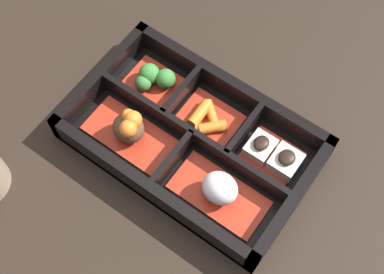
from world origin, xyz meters
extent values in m
plane|color=black|center=(0.00, 0.00, 0.00)|extent=(3.00, 3.00, 0.00)
cube|color=black|center=(0.00, 0.00, 0.01)|extent=(0.32, 0.20, 0.01)
cube|color=black|center=(0.00, -0.09, 0.02)|extent=(0.32, 0.01, 0.05)
cube|color=black|center=(0.00, 0.09, 0.02)|extent=(0.32, 0.01, 0.05)
cube|color=black|center=(-0.15, 0.00, 0.02)|extent=(0.01, 0.20, 0.05)
cube|color=black|center=(0.15, 0.00, 0.02)|extent=(0.01, 0.20, 0.05)
cube|color=black|center=(0.00, 0.00, 0.02)|extent=(0.29, 0.01, 0.05)
cube|color=black|center=(-0.05, -0.04, 0.02)|extent=(0.01, 0.09, 0.05)
cube|color=black|center=(0.05, -0.04, 0.02)|extent=(0.01, 0.09, 0.05)
cube|color=black|center=(0.00, 0.04, 0.02)|extent=(0.01, 0.08, 0.05)
cube|color=#B22D19|center=(-0.07, 0.04, 0.01)|extent=(0.12, 0.06, 0.01)
ellipsoid|color=silver|center=(-0.07, 0.04, 0.04)|extent=(0.05, 0.04, 0.04)
cube|color=#B22D19|center=(0.07, 0.04, 0.01)|extent=(0.12, 0.06, 0.01)
ellipsoid|color=brown|center=(0.07, 0.04, 0.03)|extent=(0.04, 0.04, 0.04)
sphere|color=orange|center=(0.06, 0.05, 0.06)|extent=(0.02, 0.02, 0.02)
sphere|color=orange|center=(0.08, 0.04, 0.06)|extent=(0.02, 0.02, 0.02)
sphere|color=orange|center=(0.07, 0.04, 0.06)|extent=(0.02, 0.02, 0.02)
cube|color=#B22D19|center=(-0.10, -0.04, 0.01)|extent=(0.07, 0.06, 0.01)
cube|color=beige|center=(-0.12, -0.04, 0.03)|extent=(0.04, 0.04, 0.02)
ellipsoid|color=black|center=(-0.12, -0.04, 0.04)|extent=(0.02, 0.02, 0.01)
cube|color=beige|center=(-0.08, -0.04, 0.02)|extent=(0.03, 0.04, 0.02)
ellipsoid|color=black|center=(-0.08, -0.04, 0.04)|extent=(0.02, 0.02, 0.01)
cube|color=#B22D19|center=(0.00, -0.04, 0.01)|extent=(0.08, 0.06, 0.01)
cylinder|color=orange|center=(0.00, -0.05, 0.02)|extent=(0.04, 0.04, 0.01)
cylinder|color=orange|center=(-0.01, -0.03, 0.02)|extent=(0.04, 0.04, 0.01)
cylinder|color=orange|center=(0.01, -0.04, 0.02)|extent=(0.02, 0.04, 0.02)
cylinder|color=orange|center=(-0.01, -0.03, 0.02)|extent=(0.04, 0.04, 0.01)
cube|color=#B22D19|center=(0.10, -0.04, 0.01)|extent=(0.08, 0.06, 0.01)
sphere|color=#387A33|center=(0.08, -0.05, 0.03)|extent=(0.03, 0.03, 0.03)
sphere|color=#387A33|center=(0.10, -0.03, 0.03)|extent=(0.02, 0.02, 0.02)
sphere|color=#387A33|center=(0.10, -0.04, 0.03)|extent=(0.03, 0.03, 0.03)
camera|label=1|loc=(-0.18, 0.25, 0.66)|focal=50.00mm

